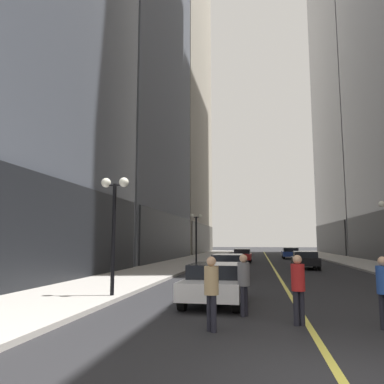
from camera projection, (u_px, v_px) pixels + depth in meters
The scene contains 18 objects.
ground_plane at pixel (270, 261), 39.46m from camera, with size 200.00×200.00×0.00m, color #262628.
sidewalk_left at pixel (192, 260), 40.86m from camera, with size 4.50×78.00×0.15m, color #ADA8A0.
sidewalk_right at pixel (353, 261), 38.08m from camera, with size 4.50×78.00×0.15m, color #ADA8A0.
lane_centre_stripe at pixel (270, 261), 39.46m from camera, with size 0.16×70.00×0.01m, color #E5D64C.
building_left_mid at pixel (117, 2), 45.93m from camera, with size 13.99×24.00×62.14m.
building_left_far at pixel (171, 49), 71.67m from camera, with size 12.34×26.00×77.04m.
building_right_far at pixel (355, 42), 65.91m from camera, with size 11.84×26.00×73.58m.
car_white at pixel (215, 282), 12.67m from camera, with size 1.98×4.05×1.32m.
car_silver at pixel (228, 265), 21.85m from camera, with size 1.88×4.79×1.32m.
car_black at pixel (305, 259), 28.55m from camera, with size 1.97×4.06×1.32m.
car_red at pixel (242, 255), 37.59m from camera, with size 1.80×4.19×1.32m.
car_blue at pixel (290, 253), 45.43m from camera, with size 2.01×4.61×1.32m.
pedestrian_in_tan_trench at pixel (211, 287), 8.84m from camera, with size 0.48×0.48×1.72m.
pedestrian_in_grey_suit at pixel (244, 280), 10.62m from camera, with size 0.45×0.45×1.70m.
pedestrian_in_blue_hoodie at pixel (384, 287), 8.96m from camera, with size 0.48×0.48×1.71m.
pedestrian_in_red_jacket at pixel (298, 284), 9.47m from camera, with size 0.45×0.45×1.73m.
street_lamp_left_near at pixel (114, 209), 13.93m from camera, with size 1.06×0.36×4.43m.
street_lamp_left_far at pixel (196, 228), 32.59m from camera, with size 1.06×0.36×4.43m.
Camera 1 is at (-1.21, -5.87, 2.07)m, focal length 35.30 mm.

